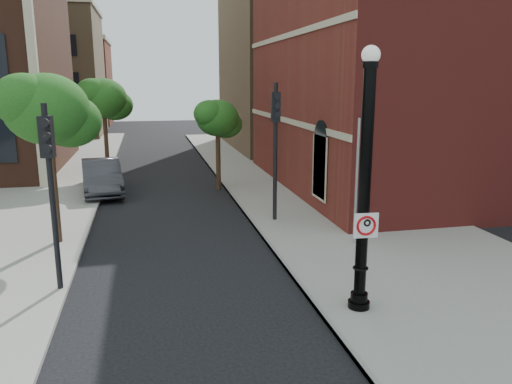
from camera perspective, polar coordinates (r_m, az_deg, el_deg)
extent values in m
plane|color=black|center=(11.30, -1.78, -16.15)|extent=(120.00, 120.00, 0.00)
cube|color=gray|center=(21.89, 8.87, -1.70)|extent=(8.00, 60.00, 0.12)
cube|color=gray|center=(29.15, -26.48, 0.70)|extent=(10.00, 50.00, 0.12)
cube|color=gray|center=(20.81, -1.33, -2.28)|extent=(0.10, 60.00, 0.14)
cube|color=maroon|center=(29.67, 25.10, 12.61)|extent=(22.00, 16.00, 12.00)
cube|color=black|center=(20.21, 7.32, 2.77)|extent=(0.08, 1.40, 2.40)
cube|color=#C0B595|center=(24.75, 3.53, 8.17)|extent=(0.06, 16.00, 0.25)
cube|color=#C0B595|center=(24.76, 3.66, 17.43)|extent=(0.06, 16.00, 0.25)
cube|color=#C0B595|center=(27.27, -24.25, 14.89)|extent=(0.40, 0.40, 14.00)
cube|color=olive|center=(54.69, -23.74, 12.24)|extent=(12.00, 12.00, 12.00)
cube|color=maroon|center=(68.49, -21.43, 11.48)|extent=(12.00, 12.00, 10.00)
cube|color=olive|center=(43.56, 12.10, 14.48)|extent=(22.00, 14.00, 14.00)
cylinder|color=black|center=(12.51, 11.65, -12.68)|extent=(0.52, 0.52, 0.28)
cylinder|color=black|center=(12.42, 11.69, -11.71)|extent=(0.41, 0.41, 0.23)
cylinder|color=black|center=(11.60, 12.27, 0.15)|extent=(0.28, 0.28, 5.41)
torus|color=black|center=(12.13, 11.85, -8.49)|extent=(0.37, 0.37, 0.06)
cylinder|color=black|center=(11.34, 12.95, 14.00)|extent=(0.34, 0.34, 0.14)
sphere|color=silver|center=(11.34, 13.00, 15.04)|extent=(0.41, 0.41, 0.41)
cube|color=white|center=(11.65, 12.46, -3.77)|extent=(0.59, 0.05, 0.59)
cube|color=black|center=(11.58, 12.52, -2.49)|extent=(0.59, 0.04, 0.05)
cube|color=black|center=(11.73, 12.39, -5.03)|extent=(0.59, 0.04, 0.05)
cube|color=black|center=(11.56, 11.21, -3.84)|extent=(0.05, 0.01, 0.59)
cube|color=black|center=(11.75, 13.68, -3.69)|extent=(0.05, 0.01, 0.59)
torus|color=red|center=(11.65, 12.46, -3.77)|extent=(0.47, 0.09, 0.47)
cube|color=red|center=(11.65, 12.46, -3.77)|extent=(0.33, 0.03, 0.33)
cube|color=black|center=(11.63, 12.21, -3.78)|extent=(0.05, 0.01, 0.27)
torus|color=black|center=(11.64, 12.58, -3.46)|extent=(0.18, 0.07, 0.18)
cylinder|color=black|center=(11.58, 12.52, -2.51)|extent=(0.03, 0.02, 0.03)
imported|color=#313036|center=(25.42, -17.22, 1.66)|extent=(2.39, 5.23, 1.66)
cylinder|color=black|center=(13.57, -22.23, -1.02)|extent=(0.14, 0.14, 4.90)
cube|color=black|center=(13.30, -22.82, 5.84)|extent=(0.34, 0.33, 1.02)
sphere|color=#E50505|center=(13.11, -22.98, 7.31)|extent=(0.18, 0.18, 0.18)
sphere|color=#FF8C00|center=(13.14, -22.86, 5.98)|extent=(0.18, 0.18, 0.18)
sphere|color=#00E519|center=(13.17, -22.75, 4.66)|extent=(0.18, 0.18, 0.18)
cylinder|color=black|center=(19.02, 2.21, 4.31)|extent=(0.16, 0.16, 5.35)
cube|color=black|center=(18.84, 2.25, 9.69)|extent=(0.37, 0.35, 1.12)
sphere|color=#E50505|center=(18.66, 2.47, 10.86)|extent=(0.20, 0.20, 0.20)
sphere|color=#FF8C00|center=(18.67, 2.46, 9.83)|extent=(0.20, 0.20, 0.20)
sphere|color=#00E519|center=(18.69, 2.45, 8.81)|extent=(0.20, 0.20, 0.20)
cylinder|color=#999999|center=(16.52, 11.40, 0.88)|extent=(0.09, 0.09, 4.27)
cylinder|color=black|center=(17.68, -22.12, 0.90)|extent=(0.24, 0.24, 4.24)
ellipsoid|color=#124412|center=(17.39, -22.79, 8.73)|extent=(2.66, 2.66, 2.26)
ellipsoid|color=#124412|center=(17.80, -20.48, 7.61)|extent=(2.06, 2.06, 1.75)
ellipsoid|color=#124412|center=(17.12, -24.90, 9.51)|extent=(1.94, 1.94, 1.65)
cylinder|color=black|center=(29.78, -16.75, 5.66)|extent=(0.24, 0.24, 4.14)
ellipsoid|color=#124412|center=(29.61, -17.05, 10.20)|extent=(2.60, 2.60, 2.21)
ellipsoid|color=#124412|center=(30.06, -15.79, 9.52)|extent=(2.01, 2.01, 1.71)
ellipsoid|color=#124412|center=(29.29, -18.19, 10.69)|extent=(1.89, 1.89, 1.61)
cylinder|color=black|center=(25.11, -4.35, 4.04)|extent=(0.24, 0.24, 3.37)
ellipsoid|color=#124412|center=(24.89, -4.42, 8.43)|extent=(2.12, 2.12, 1.80)
ellipsoid|color=#124412|center=(25.37, -3.45, 7.76)|extent=(1.64, 1.64, 1.39)
ellipsoid|color=#124412|center=(24.53, -5.35, 8.91)|extent=(1.54, 1.54, 1.31)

